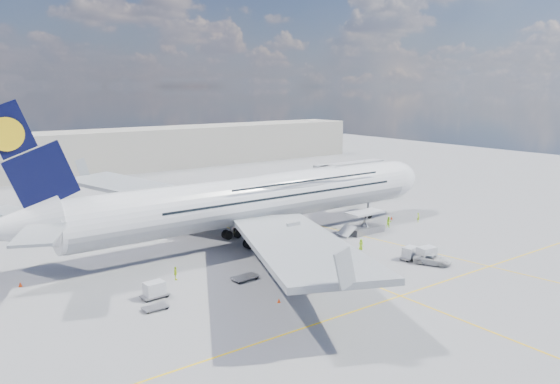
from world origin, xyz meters
TOP-DOWN VIEW (x-y plane):
  - ground at (0.00, 0.00)m, footprint 300.00×300.00m
  - taxi_line_main at (0.00, 0.00)m, footprint 0.25×220.00m
  - taxi_line_cross at (0.00, -20.00)m, footprint 120.00×0.25m
  - taxi_line_diag at (14.00, 10.00)m, footprint 14.16×99.06m
  - airliner at (0.26, 10.00)m, footprint 77.26×79.15m
  - jet_bridge at (29.81, 20.94)m, footprint 18.80×12.10m
  - cargo_loader at (16.82, 2.89)m, footprint 8.53×3.20m
  - terminal at (0.00, 95.00)m, footprint 180.00×16.00m
  - tree_line at (40.00, 140.00)m, footprint 160.00×6.00m
  - dolly_row_a at (-25.07, -6.60)m, footprint 2.80×1.51m
  - dolly_row_b at (-11.89, -4.47)m, footprint 3.56×2.12m
  - dolly_row_c at (-2.37, -4.04)m, footprint 3.25×1.82m
  - dolly_back at (-23.72, -3.37)m, footprint 3.25×1.89m
  - dolly_nose_far at (12.74, -13.57)m, footprint 3.61×2.17m
  - dolly_nose_near at (11.67, -11.47)m, footprint 3.21×2.12m
  - baggage_tug at (-2.10, 0.82)m, footprint 3.03×1.77m
  - catering_truck_inner at (-9.36, 23.01)m, footprint 7.09×4.01m
  - catering_truck_outer at (-21.55, 35.14)m, footprint 6.38×4.76m
  - service_van at (12.55, -14.73)m, footprint 4.51×5.68m
  - crew_nose at (30.16, 2.28)m, footprint 0.75×0.71m
  - crew_loader at (22.67, 2.59)m, footprint 1.22×1.13m
  - crew_wing at (-19.03, 0.79)m, footprint 0.89×1.12m
  - crew_van at (9.45, -3.89)m, footprint 0.69×0.92m
  - crew_tug at (1.95, -9.11)m, footprint 1.10×0.79m
  - cone_nose at (27.84, 6.61)m, footprint 0.45×0.45m
  - cone_wing_left_inner at (-15.71, 29.66)m, footprint 0.38×0.38m
  - cone_wing_left_outer at (-10.58, 29.68)m, footprint 0.44×0.44m
  - cone_wing_right_inner at (-1.59, -5.62)m, footprint 0.41×0.41m
  - cone_wing_right_outer at (-12.78, -13.08)m, footprint 0.40×0.40m
  - cone_tail at (-35.58, 10.07)m, footprint 0.48×0.48m

SIDE VIEW (x-z plane):
  - ground at x=0.00m, z-range 0.00..0.00m
  - taxi_line_main at x=0.00m, z-range 0.00..0.01m
  - taxi_line_cross at x=0.00m, z-range 0.00..0.01m
  - taxi_line_diag at x=14.00m, z-range 0.00..0.01m
  - cone_wing_left_inner at x=-15.71m, z-range -0.01..0.47m
  - cone_wing_right_outer at x=-12.78m, z-range -0.01..0.50m
  - cone_wing_right_inner at x=-1.59m, z-range -0.01..0.51m
  - cone_wing_left_outer at x=-10.58m, z-range -0.01..0.55m
  - cone_nose at x=27.84m, z-range -0.01..0.56m
  - cone_tail at x=-35.58m, z-range -0.01..0.60m
  - dolly_row_a at x=-25.07m, z-range 0.11..0.52m
  - dolly_row_b at x=-11.89m, z-range 0.14..0.64m
  - service_van at x=12.55m, z-range 0.00..1.44m
  - crew_tug at x=1.95m, z-range 0.00..1.53m
  - baggage_tug at x=-2.10m, z-range -0.10..1.68m
  - crew_van at x=9.45m, z-range 0.00..1.69m
  - crew_nose at x=30.16m, z-range 0.00..1.73m
  - crew_wing at x=-19.03m, z-range 0.00..1.77m
  - crew_loader at x=22.67m, z-range 0.00..2.01m
  - dolly_nose_near at x=11.67m, z-range 0.07..1.95m
  - dolly_back at x=-23.72m, z-range 0.08..2.07m
  - dolly_row_c at x=-2.37m, z-range 0.08..2.10m
  - dolly_nose_far at x=12.74m, z-range 0.08..2.27m
  - cargo_loader at x=16.82m, z-range -0.59..3.09m
  - catering_truck_outer at x=-21.55m, z-range -0.13..3.39m
  - catering_truck_inner at x=-9.36m, z-range -0.11..3.87m
  - tree_line at x=40.00m, z-range 0.00..8.00m
  - terminal at x=0.00m, z-range 0.00..12.00m
  - jet_bridge at x=29.81m, z-range 2.60..11.10m
  - airliner at x=0.26m, z-range -4.98..18.72m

